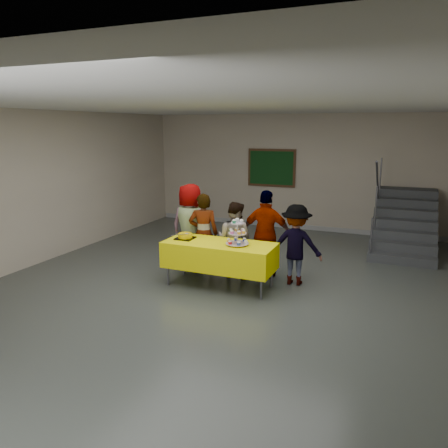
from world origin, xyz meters
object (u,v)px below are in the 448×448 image
object	(u,v)px
schoolchild_e	(296,245)
noticeboard	(271,168)
bear_cake	(185,235)
schoolchild_d	(266,235)
cupcake_stand	(237,235)
schoolchild_b	(203,234)
schoolchild_a	(190,227)
bake_table	(219,255)
schoolchild_c	(234,239)
staircase	(404,226)

from	to	relation	value
schoolchild_e	noticeboard	xyz separation A→B (m)	(-1.69, 4.12, 0.90)
bear_cake	schoolchild_d	bearing A→B (deg)	30.18
schoolchild_e	noticeboard	size ratio (longest dim) A/B	1.08
cupcake_stand	schoolchild_b	size ratio (longest dim) A/B	0.30
schoolchild_a	noticeboard	distance (m)	4.14
schoolchild_b	schoolchild_d	size ratio (longest dim) A/B	0.94
bake_table	schoolchild_b	xyz separation A→B (m)	(-0.56, 0.56, 0.19)
schoolchild_c	schoolchild_d	world-z (taller)	schoolchild_d
schoolchild_c	noticeboard	distance (m)	4.30
bake_table	cupcake_stand	distance (m)	0.51
staircase	noticeboard	bearing A→B (deg)	166.12
schoolchild_b	staircase	world-z (taller)	staircase
cupcake_stand	bear_cake	bearing A→B (deg)	177.67
bear_cake	cupcake_stand	bearing A→B (deg)	-2.33
schoolchild_d	bake_table	bearing A→B (deg)	49.08
noticeboard	bear_cake	bearing A→B (deg)	-91.53
cupcake_stand	bear_cake	world-z (taller)	cupcake_stand
cupcake_stand	noticeboard	world-z (taller)	noticeboard
bear_cake	schoolchild_e	distance (m)	1.92
schoolchild_b	schoolchild_e	xyz separation A→B (m)	(1.72, 0.07, -0.05)
staircase	schoolchild_d	bearing A→B (deg)	-125.50
bear_cake	schoolchild_a	world-z (taller)	schoolchild_a
schoolchild_a	noticeboard	world-z (taller)	noticeboard
schoolchild_a	staircase	size ratio (longest dim) A/B	0.68
bear_cake	schoolchild_c	bearing A→B (deg)	39.24
cupcake_stand	schoolchild_c	bearing A→B (deg)	115.41
schoolchild_e	schoolchild_d	bearing A→B (deg)	-16.24
cupcake_stand	schoolchild_a	distance (m)	1.44
bake_table	bear_cake	world-z (taller)	bear_cake
bake_table	schoolchild_e	world-z (taller)	schoolchild_e
schoolchild_a	schoolchild_d	distance (m)	1.50
schoolchild_d	schoolchild_b	bearing A→B (deg)	6.84
cupcake_stand	schoolchild_e	bearing A→B (deg)	38.19
schoolchild_b	noticeboard	xyz separation A→B (m)	(0.03, 4.19, 0.85)
bake_table	cupcake_stand	size ratio (longest dim) A/B	4.22
cupcake_stand	noticeboard	distance (m)	4.89
schoolchild_a	schoolchild_d	xyz separation A→B (m)	(1.50, 0.04, -0.02)
schoolchild_b	staircase	distance (m)	4.79
bear_cake	staircase	bearing A→B (deg)	48.00
schoolchild_c	noticeboard	xyz separation A→B (m)	(-0.57, 4.16, 0.91)
schoolchild_d	schoolchild_e	distance (m)	0.58
schoolchild_d	schoolchild_e	world-z (taller)	schoolchild_d
schoolchild_d	schoolchild_e	xyz separation A→B (m)	(0.57, -0.12, -0.10)
bear_cake	schoolchild_a	xyz separation A→B (m)	(-0.25, 0.69, -0.01)
cupcake_stand	schoolchild_b	distance (m)	1.08
bake_table	schoolchild_e	xyz separation A→B (m)	(1.16, 0.62, 0.14)
schoolchild_a	staircase	bearing A→B (deg)	-136.52
schoolchild_a	staircase	world-z (taller)	staircase
bear_cake	schoolchild_d	size ratio (longest dim) A/B	0.22
schoolchild_e	bear_cake	bearing A→B (deg)	13.90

